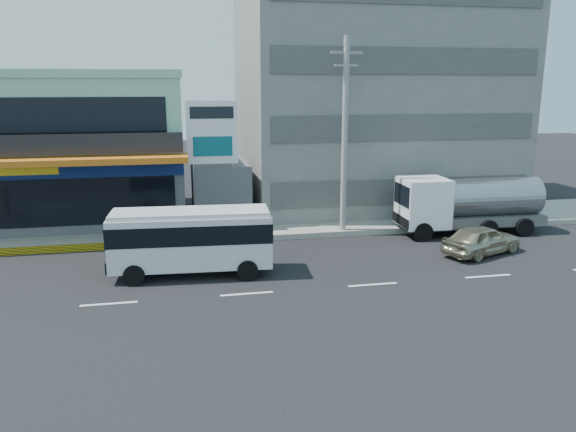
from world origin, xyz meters
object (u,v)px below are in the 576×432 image
(concrete_building, at_px, (370,95))
(minibus, at_px, (191,237))
(shop_building, at_px, (75,151))
(tanker_truck, at_px, (465,203))
(utility_pole_near, at_px, (345,136))
(billboard, at_px, (212,140))
(sedan, at_px, (482,240))
(satellite_dish, at_px, (220,161))

(concrete_building, height_order, minibus, concrete_building)
(shop_building, xyz_separation_m, tanker_truck, (20.37, -7.47, -2.38))
(shop_building, height_order, utility_pole_near, utility_pole_near)
(billboard, bearing_deg, minibus, -102.23)
(tanker_truck, bearing_deg, minibus, -165.01)
(billboard, height_order, minibus, billboard)
(billboard, distance_m, sedan, 14.06)
(concrete_building, distance_m, tanker_truck, 10.36)
(concrete_building, xyz_separation_m, tanker_truck, (2.37, -8.53, -5.38))
(sedan, bearing_deg, billboard, 40.20)
(utility_pole_near, height_order, tanker_truck, utility_pole_near)
(minibus, bearing_deg, billboard, 77.77)
(concrete_building, bearing_deg, billboard, -151.08)
(shop_building, relative_size, satellite_dish, 8.27)
(satellite_dish, bearing_deg, sedan, -35.59)
(billboard, xyz_separation_m, sedan, (11.83, -6.31, -4.23))
(satellite_dish, distance_m, sedan, 14.23)
(satellite_dish, bearing_deg, billboard, -105.52)
(billboard, distance_m, utility_pole_near, 6.75)
(sedan, distance_m, tanker_truck, 3.84)
(shop_building, distance_m, concrete_building, 18.28)
(satellite_dish, height_order, sedan, satellite_dish)
(utility_pole_near, bearing_deg, shop_building, 154.94)
(minibus, height_order, tanker_truck, tanker_truck)
(utility_pole_near, height_order, sedan, utility_pole_near)
(billboard, bearing_deg, shop_building, 147.68)
(billboard, height_order, tanker_truck, billboard)
(sedan, bearing_deg, concrete_building, -15.46)
(shop_building, bearing_deg, billboard, -32.32)
(satellite_dish, relative_size, minibus, 0.23)
(shop_building, distance_m, utility_pole_near, 15.50)
(billboard, relative_size, utility_pole_near, 0.69)
(billboard, bearing_deg, concrete_building, 28.92)
(concrete_building, height_order, billboard, concrete_building)
(concrete_building, distance_m, satellite_dish, 11.30)
(concrete_building, relative_size, tanker_truck, 2.08)
(utility_pole_near, relative_size, sedan, 2.44)
(concrete_building, bearing_deg, sedan, -83.73)
(shop_building, xyz_separation_m, concrete_building, (18.00, 1.05, 3.00))
(shop_building, xyz_separation_m, satellite_dish, (8.00, -2.95, -0.42))
(billboard, relative_size, minibus, 1.04)
(billboard, xyz_separation_m, minibus, (-1.42, -6.55, -3.30))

